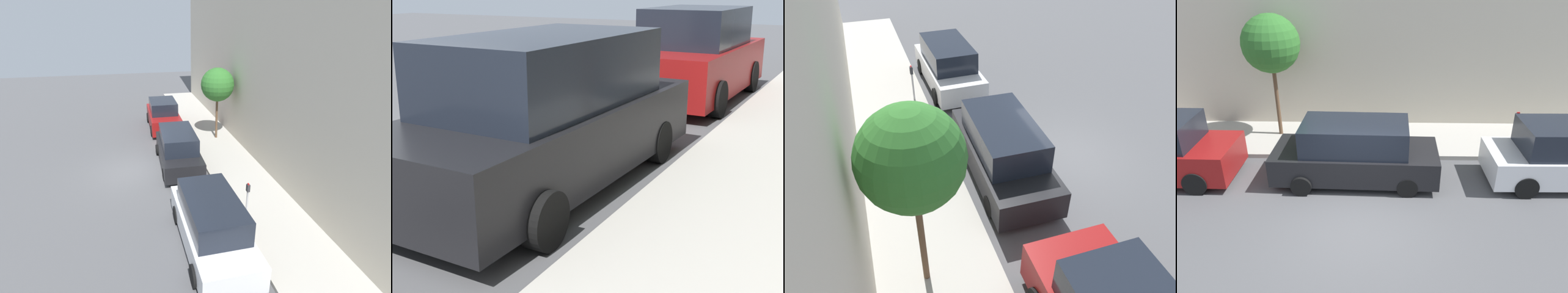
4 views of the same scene
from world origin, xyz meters
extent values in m
plane|color=#515154|center=(0.00, 0.00, 0.00)|extent=(60.00, 60.00, 0.00)
cube|color=#B2ADA3|center=(4.92, 0.00, 0.07)|extent=(2.83, 32.00, 0.15)
cylinder|color=black|center=(1.33, -4.71, 0.34)|extent=(0.22, 0.68, 0.68)
cylinder|color=black|center=(3.13, -4.71, 0.34)|extent=(0.22, 0.68, 0.68)
cube|color=black|center=(2.23, 0.18, 0.64)|extent=(2.04, 4.95, 0.84)
cube|color=black|center=(2.23, 0.18, 1.48)|extent=(1.76, 3.15, 0.84)
cylinder|color=black|center=(1.33, 1.70, 0.30)|extent=(0.22, 0.60, 0.60)
cylinder|color=black|center=(3.13, 1.70, 0.30)|extent=(0.22, 0.60, 0.60)
cylinder|color=black|center=(1.33, -1.34, 0.30)|extent=(0.22, 0.60, 0.60)
cylinder|color=black|center=(3.13, -1.34, 0.30)|extent=(0.22, 0.60, 0.60)
cylinder|color=black|center=(1.31, 4.75, 0.36)|extent=(0.22, 0.72, 0.72)
cylinder|color=black|center=(3.17, 4.75, 0.36)|extent=(0.22, 0.72, 0.72)
cylinder|color=#ADADB2|center=(3.95, -5.12, 0.70)|extent=(0.07, 0.07, 1.11)
cube|color=#2D2D33|center=(3.95, -5.12, 1.40)|extent=(0.11, 0.15, 0.28)
cube|color=red|center=(3.95, -5.12, 1.56)|extent=(0.04, 0.09, 0.05)
cylinder|color=brown|center=(5.21, 3.21, 1.56)|extent=(0.14, 0.14, 2.83)
sphere|color=#2D6B28|center=(5.21, 3.21, 3.53)|extent=(2.00, 2.00, 2.00)
camera|label=1|loc=(-0.14, -14.21, 7.21)|focal=28.00mm
camera|label=2|loc=(5.73, -5.37, 2.48)|focal=50.00mm
camera|label=3|loc=(5.73, 8.57, 7.57)|focal=35.00mm
camera|label=4|loc=(-7.86, -0.55, 6.26)|focal=35.00mm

